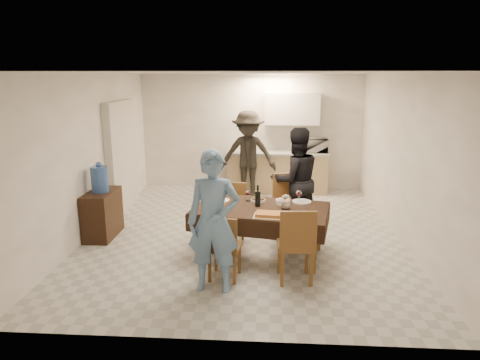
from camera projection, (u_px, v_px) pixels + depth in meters
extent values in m
cube|color=beige|center=(244.00, 233.00, 7.16)|extent=(5.00, 6.00, 0.02)
cube|color=white|center=(244.00, 73.00, 6.54)|extent=(5.00, 6.00, 0.02)
cube|color=white|center=(251.00, 132.00, 9.76)|extent=(5.00, 0.02, 2.60)
cube|color=white|center=(226.00, 216.00, 3.94)|extent=(5.00, 0.02, 2.60)
cube|color=white|center=(92.00, 155.00, 7.00)|extent=(0.02, 6.00, 2.60)
cube|color=white|center=(403.00, 158.00, 6.69)|extent=(0.02, 6.00, 2.60)
cube|color=beige|center=(122.00, 156.00, 8.22)|extent=(0.15, 1.40, 2.10)
cube|color=tan|center=(277.00, 173.00, 9.62)|extent=(2.20, 0.60, 0.86)
cube|color=#999995|center=(277.00, 153.00, 9.51)|extent=(2.24, 0.64, 0.05)
cube|color=white|center=(292.00, 109.00, 9.39)|extent=(1.20, 0.34, 0.70)
cube|color=black|center=(261.00, 209.00, 6.11)|extent=(2.04, 1.43, 0.04)
cube|color=brown|center=(261.00, 233.00, 6.19)|extent=(0.07, 0.07, 0.69)
cube|color=brown|center=(225.00, 247.00, 5.48)|extent=(0.44, 0.44, 0.05)
cube|color=brown|center=(223.00, 235.00, 5.25)|extent=(0.40, 0.09, 0.42)
cube|color=brown|center=(295.00, 245.00, 5.41)|extent=(0.48, 0.48, 0.05)
cube|color=brown|center=(297.00, 230.00, 5.15)|extent=(0.45, 0.07, 0.48)
cube|color=brown|center=(234.00, 211.00, 6.93)|extent=(0.40, 0.40, 0.05)
cube|color=brown|center=(233.00, 201.00, 6.71)|extent=(0.39, 0.05, 0.42)
cube|color=brown|center=(290.00, 208.00, 6.86)|extent=(0.56, 0.56, 0.06)
cube|color=brown|center=(291.00, 195.00, 6.59)|extent=(0.46, 0.15, 0.50)
cube|color=black|center=(103.00, 214.00, 6.92)|extent=(0.41, 0.82, 0.75)
cylinder|color=#3E68B6|center=(100.00, 179.00, 6.78)|extent=(0.27, 0.27, 0.41)
cylinder|color=white|center=(286.00, 202.00, 6.01)|extent=(0.12, 0.12, 0.19)
cube|color=#C47D39|center=(268.00, 214.00, 5.72)|extent=(0.41, 0.33, 0.05)
cylinder|color=white|center=(282.00, 202.00, 6.25)|extent=(0.18, 0.18, 0.07)
cylinder|color=white|center=(258.00, 201.00, 6.37)|extent=(0.20, 0.20, 0.03)
cylinder|color=white|center=(217.00, 213.00, 5.85)|extent=(0.24, 0.24, 0.01)
cylinder|color=white|center=(305.00, 214.00, 5.77)|extent=(0.27, 0.27, 0.02)
cylinder|color=white|center=(222.00, 200.00, 6.43)|extent=(0.24, 0.24, 0.01)
cylinder|color=white|center=(302.00, 202.00, 6.35)|extent=(0.28, 0.28, 0.02)
imported|color=white|center=(315.00, 145.00, 9.41)|extent=(0.55, 0.37, 0.30)
imported|color=#668DB9|center=(214.00, 222.00, 5.09)|extent=(0.64, 0.43, 1.73)
imported|color=black|center=(296.00, 180.00, 7.05)|extent=(1.02, 0.90, 1.75)
imported|color=black|center=(248.00, 154.00, 9.10)|extent=(1.19, 0.69, 1.85)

